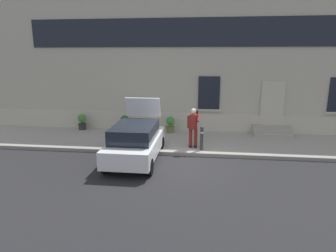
# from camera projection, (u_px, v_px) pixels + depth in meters

# --- Properties ---
(ground_plane) EXTENTS (80.00, 80.00, 0.00)m
(ground_plane) POSITION_uv_depth(u_px,v_px,m) (184.00, 164.00, 11.38)
(ground_plane) COLOR #232326
(sidewalk) EXTENTS (24.00, 3.60, 0.15)m
(sidewalk) POSITION_uv_depth(u_px,v_px,m) (188.00, 141.00, 14.07)
(sidewalk) COLOR #99968E
(sidewalk) RESTS_ON ground
(curb_edge) EXTENTS (24.00, 0.12, 0.15)m
(curb_edge) POSITION_uv_depth(u_px,v_px,m) (186.00, 154.00, 12.27)
(curb_edge) COLOR gray
(curb_edge) RESTS_ON ground
(building_facade) EXTENTS (24.00, 1.52, 7.50)m
(building_facade) POSITION_uv_depth(u_px,v_px,m) (192.00, 62.00, 15.61)
(building_facade) COLOR #B2AD9E
(building_facade) RESTS_ON ground
(entrance_stoop) EXTENTS (1.86, 0.96, 0.48)m
(entrance_stoop) POSITION_uv_depth(u_px,v_px,m) (272.00, 131.00, 14.89)
(entrance_stoop) COLOR #9E998E
(entrance_stoop) RESTS_ON sidewalk
(hatchback_car_white) EXTENTS (1.80, 4.07, 2.34)m
(hatchback_car_white) POSITION_uv_depth(u_px,v_px,m) (136.00, 141.00, 11.56)
(hatchback_car_white) COLOR white
(hatchback_car_white) RESTS_ON ground
(bollard_near_person) EXTENTS (0.15, 0.15, 1.04)m
(bollard_near_person) POSITION_uv_depth(u_px,v_px,m) (202.00, 137.00, 12.44)
(bollard_near_person) COLOR #333338
(bollard_near_person) RESTS_ON sidewalk
(person_on_phone) EXTENTS (0.51, 0.47, 1.75)m
(person_on_phone) POSITION_uv_depth(u_px,v_px,m) (193.00, 125.00, 12.65)
(person_on_phone) COLOR maroon
(person_on_phone) RESTS_ON sidewalk
(planter_charcoal) EXTENTS (0.44, 0.44, 0.86)m
(planter_charcoal) POSITION_uv_depth(u_px,v_px,m) (82.00, 121.00, 15.94)
(planter_charcoal) COLOR #2D2D30
(planter_charcoal) RESTS_ON sidewalk
(planter_cream) EXTENTS (0.44, 0.44, 0.86)m
(planter_cream) POSITION_uv_depth(u_px,v_px,m) (125.00, 123.00, 15.56)
(planter_cream) COLOR beige
(planter_cream) RESTS_ON sidewalk
(planter_olive) EXTENTS (0.44, 0.44, 0.86)m
(planter_olive) POSITION_uv_depth(u_px,v_px,m) (170.00, 124.00, 15.30)
(planter_olive) COLOR #606B38
(planter_olive) RESTS_ON sidewalk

